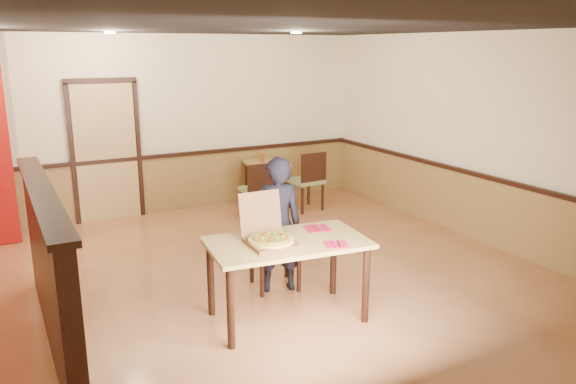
% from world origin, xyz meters
% --- Properties ---
extents(floor, '(7.00, 7.00, 0.00)m').
position_xyz_m(floor, '(0.00, 0.00, 0.00)').
color(floor, '#CB814F').
rests_on(floor, ground).
extents(ceiling, '(7.00, 7.00, 0.00)m').
position_xyz_m(ceiling, '(0.00, 0.00, 2.80)').
color(ceiling, black).
rests_on(ceiling, wall_back).
extents(wall_back, '(7.00, 0.00, 7.00)m').
position_xyz_m(wall_back, '(0.00, 3.50, 1.40)').
color(wall_back, '#FFF2C7').
rests_on(wall_back, floor).
extents(wall_right, '(0.00, 7.00, 7.00)m').
position_xyz_m(wall_right, '(3.50, 0.00, 1.40)').
color(wall_right, '#FFF2C7').
rests_on(wall_right, floor).
extents(wainscot_back, '(7.00, 0.04, 0.90)m').
position_xyz_m(wainscot_back, '(0.00, 3.47, 0.45)').
color(wainscot_back, olive).
rests_on(wainscot_back, floor).
extents(chair_rail_back, '(7.00, 0.06, 0.06)m').
position_xyz_m(chair_rail_back, '(0.00, 3.45, 0.92)').
color(chair_rail_back, black).
rests_on(chair_rail_back, wall_back).
extents(wainscot_right, '(0.04, 7.00, 0.90)m').
position_xyz_m(wainscot_right, '(3.47, 0.00, 0.45)').
color(wainscot_right, olive).
rests_on(wainscot_right, floor).
extents(chair_rail_right, '(0.06, 7.00, 0.06)m').
position_xyz_m(chair_rail_right, '(3.45, 0.00, 0.92)').
color(chair_rail_right, black).
rests_on(chair_rail_right, wall_right).
extents(back_door, '(0.90, 0.06, 2.10)m').
position_xyz_m(back_door, '(-0.80, 3.46, 1.05)').
color(back_door, tan).
rests_on(back_door, wall_back).
extents(booth_partition, '(0.20, 3.10, 1.44)m').
position_xyz_m(booth_partition, '(-2.00, -0.20, 0.74)').
color(booth_partition, black).
rests_on(booth_partition, floor).
extents(spot_b, '(0.14, 0.14, 0.02)m').
position_xyz_m(spot_b, '(-0.80, 2.50, 2.78)').
color(spot_b, beige).
rests_on(spot_b, ceiling).
extents(spot_c, '(0.14, 0.14, 0.02)m').
position_xyz_m(spot_c, '(1.40, 1.50, 2.78)').
color(spot_c, beige).
rests_on(spot_c, ceiling).
extents(main_table, '(1.59, 1.02, 0.81)m').
position_xyz_m(main_table, '(0.06, -0.75, 0.70)').
color(main_table, tan).
rests_on(main_table, floor).
extents(diner_chair, '(0.58, 0.58, 1.02)m').
position_xyz_m(diner_chair, '(0.30, 0.05, 0.56)').
color(diner_chair, '#74884F').
rests_on(diner_chair, floor).
extents(side_chair_left, '(0.46, 0.46, 0.89)m').
position_xyz_m(side_chair_left, '(1.24, 2.43, 0.48)').
color(side_chair_left, '#74884F').
rests_on(side_chair_left, floor).
extents(side_chair_right, '(0.52, 0.52, 0.98)m').
position_xyz_m(side_chair_right, '(2.15, 2.43, 0.54)').
color(side_chair_right, '#74884F').
rests_on(side_chair_right, floor).
extents(side_table, '(0.83, 0.83, 0.75)m').
position_xyz_m(side_table, '(1.69, 3.05, 0.57)').
color(side_table, tan).
rests_on(side_table, floor).
extents(diner, '(0.62, 0.48, 1.49)m').
position_xyz_m(diner, '(0.28, -0.11, 0.75)').
color(diner, black).
rests_on(diner, floor).
extents(pizza_box, '(0.44, 0.51, 0.45)m').
position_xyz_m(pizza_box, '(-0.12, -0.74, 0.86)').
color(pizza_box, brown).
rests_on(pizza_box, main_table).
extents(pizza, '(0.47, 0.47, 0.03)m').
position_xyz_m(pizza, '(-0.12, -0.78, 0.85)').
color(pizza, '#E6B953').
rests_on(pizza, pizza_box).
extents(napkin_near, '(0.27, 0.27, 0.01)m').
position_xyz_m(napkin_near, '(0.41, -1.07, 0.81)').
color(napkin_near, red).
rests_on(napkin_near, main_table).
extents(napkin_far, '(0.29, 0.29, 0.01)m').
position_xyz_m(napkin_far, '(0.50, -0.58, 0.81)').
color(napkin_far, red).
rests_on(napkin_far, main_table).
extents(condiment, '(0.07, 0.07, 0.17)m').
position_xyz_m(condiment, '(1.60, 3.01, 0.83)').
color(condiment, brown).
rests_on(condiment, side_table).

